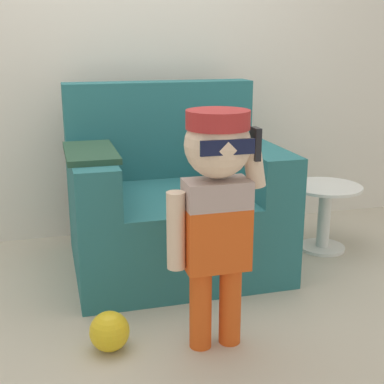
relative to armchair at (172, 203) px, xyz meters
name	(u,v)px	position (x,y,z in m)	size (l,w,h in m)	color
ground_plane	(138,266)	(-0.21, -0.01, -0.37)	(10.00, 10.00, 0.00)	#BCB29E
wall_back	(115,36)	(-0.21, 0.64, 0.93)	(10.00, 0.05, 2.60)	silver
armchair	(172,203)	(0.00, 0.00, 0.00)	(1.17, 0.96, 1.04)	#286B70
person_child	(216,195)	(-0.03, -0.92, 0.32)	(0.42, 0.31, 1.02)	#E05119
side_table	(325,211)	(0.97, -0.05, -0.11)	(0.44, 0.44, 0.42)	white
toy_ball	(109,331)	(-0.47, -0.85, -0.28)	(0.17, 0.17, 0.17)	yellow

